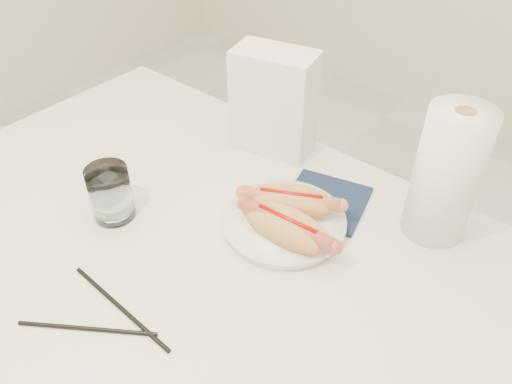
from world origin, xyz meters
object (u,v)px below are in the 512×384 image
Objects in this scene: plate at (284,223)px; water_glass at (111,193)px; paper_towel_roll at (446,175)px; hotdog_left at (291,202)px; hotdog_right at (287,228)px; table at (192,259)px; napkin_box at (274,102)px.

plate is 0.32m from water_glass.
plate is 0.29m from paper_towel_roll.
hotdog_left is 0.27m from paper_towel_roll.
water_glass reaches higher than hotdog_right.
water_glass is at bearing -146.19° from plate.
napkin_box reaches higher than table.
hotdog_left is 0.33m from water_glass.
paper_towel_roll reaches higher than plate.
hotdog_right is (0.04, -0.06, 0.00)m from hotdog_left.
hotdog_right is at bearing -47.60° from plate.
napkin_box is 0.91× the size of paper_towel_roll.
plate is at bearing -106.67° from hotdog_left.
hotdog_right reaches higher than table.
table is 0.20m from hotdog_right.
paper_towel_roll reaches higher than napkin_box.
plate is 0.04m from hotdog_left.
paper_towel_roll is (0.32, 0.30, 0.18)m from table.
plate is 0.88× the size of paper_towel_roll.
plate is (0.12, 0.13, 0.07)m from table.
paper_towel_roll is (0.21, 0.14, 0.08)m from hotdog_left.
paper_towel_roll is at bearing 42.70° from table.
water_glass is (-0.27, -0.18, 0.04)m from plate.
plate reaches higher than table.
hotdog_left is at bearing 101.13° from plate.
paper_towel_roll is at bearing 45.01° from hotdog_right.
paper_towel_roll reaches higher than water_glass.
water_glass is 0.43× the size of paper_towel_roll.
water_glass is (-0.15, -0.05, 0.11)m from table.
table is at bearing 17.92° from water_glass.
hotdog_right is (0.15, 0.10, 0.10)m from table.
plate is 0.06m from hotdog_right.
water_glass is at bearing -143.72° from paper_towel_roll.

